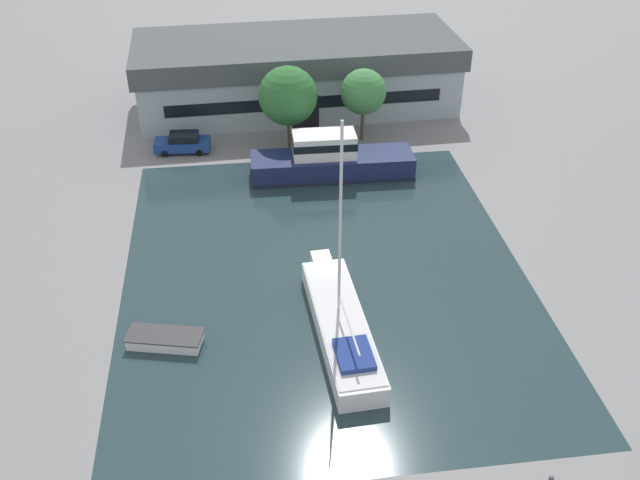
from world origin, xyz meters
TOP-DOWN VIEW (x-y plane):
  - ground_plane at (0.00, 0.00)m, footprint 440.00×440.00m
  - water_canal at (0.00, 0.00)m, footprint 25.22×31.50m
  - warehouse_building at (0.98, 26.97)m, footprint 29.69×12.21m
  - quay_tree_near_building at (-0.64, 17.68)m, footprint 4.76×4.76m
  - quay_tree_by_water at (5.73, 18.79)m, footprint 3.80×3.80m
  - parked_car at (-9.42, 18.33)m, footprint 4.66×2.12m
  - sailboat_moored at (0.14, -5.85)m, footprint 3.27×12.64m
  - motor_cruiser at (2.13, 12.86)m, footprint 12.81×3.58m
  - small_dinghy at (-9.70, -5.40)m, footprint 4.47×2.60m

SIDE VIEW (x-z plane):
  - ground_plane at x=0.00m, z-range 0.00..0.00m
  - water_canal at x=0.00m, z-range 0.00..0.01m
  - small_dinghy at x=-9.70m, z-range 0.01..0.72m
  - sailboat_moored at x=0.14m, z-range -5.71..7.19m
  - parked_car at x=-9.42m, z-range 0.01..1.67m
  - motor_cruiser at x=2.13m, z-range -0.49..3.08m
  - warehouse_building at x=0.98m, z-range 0.04..6.36m
  - quay_tree_by_water at x=5.73m, z-range 1.20..7.44m
  - quay_tree_near_building at x=-0.64m, z-range 1.19..8.35m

